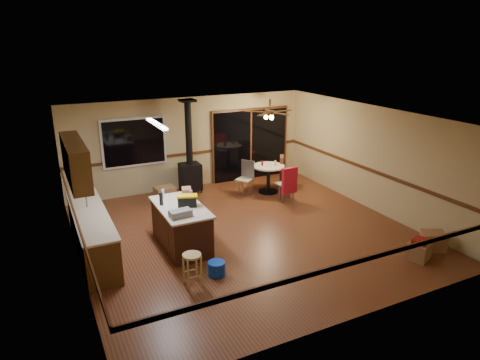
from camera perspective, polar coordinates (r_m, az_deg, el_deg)
floor at (r=9.65m, az=0.79°, el=-7.00°), size 7.00×7.00×0.00m
ceiling at (r=8.85m, az=0.86°, el=8.38°), size 7.00×7.00×0.00m
wall_back at (r=12.28m, az=-6.62°, el=4.92°), size 7.00×0.00×7.00m
wall_front at (r=6.48m, az=15.14°, el=-8.33°), size 7.00×0.00×7.00m
wall_left at (r=8.28m, az=-21.33°, el=-2.99°), size 0.00×7.00×7.00m
wall_right at (r=11.14m, az=17.11°, el=2.81°), size 0.00×7.00×7.00m
chair_rail at (r=9.27m, az=0.82°, el=-1.41°), size 7.00×7.00×0.08m
window at (r=11.76m, az=-13.95°, el=4.90°), size 1.72×0.10×1.32m
sliding_door at (r=13.03m, az=1.40°, el=4.70°), size 2.52×0.10×2.10m
lower_cabinets at (r=9.10m, az=-19.13°, el=-6.78°), size 0.60×3.00×0.86m
countertop at (r=8.92m, az=-19.43°, el=-4.15°), size 0.64×3.04×0.04m
upper_cabinets at (r=8.78m, az=-21.11°, el=2.35°), size 0.35×2.00×0.80m
kitchen_island at (r=8.95m, az=-7.85°, el=-6.14°), size 0.88×1.68×0.90m
wood_stove at (r=11.95m, az=-6.69°, el=1.71°), size 0.55×0.50×2.52m
ceiling_fan at (r=11.54m, az=3.99°, el=8.76°), size 0.24×0.24×0.55m
fluorescent_strip at (r=8.50m, az=-11.05°, el=7.34°), size 0.10×1.20×0.04m
toolbox_grey at (r=8.26m, az=-7.94°, el=-4.42°), size 0.43×0.26×0.13m
toolbox_black at (r=8.71m, az=-7.05°, el=-2.85°), size 0.42×0.31×0.21m
toolbox_yellow_lid at (r=8.67m, az=-7.09°, el=-2.11°), size 0.46×0.34×0.03m
box_on_island at (r=9.29m, az=-7.14°, el=-1.58°), size 0.26×0.31×0.18m
bottle_dark at (r=8.85m, az=-10.47°, el=-2.47°), size 0.10×0.10×0.27m
bottle_pink at (r=9.03m, az=-6.54°, el=-2.04°), size 0.08×0.08×0.21m
bottle_white at (r=9.26m, az=-10.24°, el=-1.78°), size 0.08×0.08×0.19m
bar_stool at (r=7.67m, az=-6.36°, el=-11.80°), size 0.43×0.43×0.60m
blue_bucket at (r=8.00m, az=-3.14°, el=-11.70°), size 0.40×0.40×0.27m
dining_table at (r=11.94m, az=3.82°, el=0.78°), size 0.88×0.88×0.78m
glass_red at (r=11.86m, az=2.98°, el=2.30°), size 0.06×0.06×0.15m
glass_cream at (r=11.89m, az=4.72°, el=2.29°), size 0.07×0.07×0.14m
chair_left at (r=11.77m, az=0.85°, el=0.86°), size 0.56×0.56×0.51m
chair_near at (r=11.26m, az=6.54°, el=-0.05°), size 0.45×0.48×0.70m
chair_right at (r=12.31m, az=5.68°, el=1.60°), size 0.61×0.60×0.70m
box_under_window at (r=11.52m, az=-9.98°, el=-1.86°), size 0.55×0.46×0.41m
box_corner_a at (r=9.21m, az=22.75°, el=-8.68°), size 0.56×0.52×0.34m
box_corner_b at (r=9.71m, az=24.36°, el=-7.40°), size 0.59×0.56×0.37m
box_small_red at (r=9.13m, az=22.91°, el=-7.48°), size 0.38×0.36×0.08m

